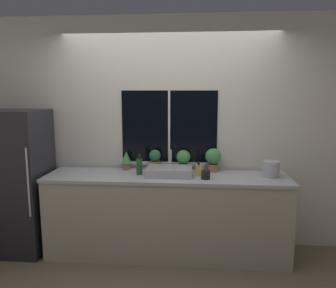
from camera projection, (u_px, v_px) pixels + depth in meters
ground_plane at (164, 267)px, 3.46m from camera, size 14.00×14.00×0.00m
wall_back at (169, 133)px, 3.91m from camera, size 8.00×0.09×2.70m
wall_left at (20, 124)px, 4.92m from camera, size 0.06×7.00×2.70m
counter at (167, 215)px, 3.68m from camera, size 2.67×0.63×0.92m
refrigerator at (17, 181)px, 3.75m from camera, size 0.66×0.64×1.63m
sink at (169, 171)px, 3.60m from camera, size 0.50×0.38×0.25m
potted_plant_far_left at (126, 160)px, 3.86m from camera, size 0.12×0.12×0.22m
potted_plant_center_left at (155, 160)px, 3.83m from camera, size 0.14×0.14×0.24m
potted_plant_center_right at (183, 159)px, 3.80m from camera, size 0.16×0.16×0.24m
potted_plant_far_right at (213, 158)px, 3.77m from camera, size 0.18×0.18×0.27m
soap_bottle at (199, 170)px, 3.57m from camera, size 0.06×0.06×0.16m
bottle_tall at (139, 166)px, 3.63m from camera, size 0.07×0.07×0.23m
mug_grey at (201, 168)px, 3.76m from camera, size 0.08×0.08×0.09m
mug_black at (206, 175)px, 3.44m from camera, size 0.09×0.09×0.09m
kettle at (271, 168)px, 3.54m from camera, size 0.18×0.18×0.19m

